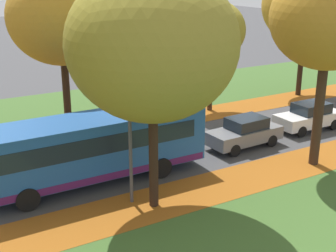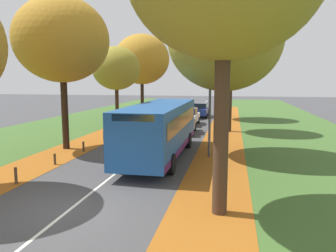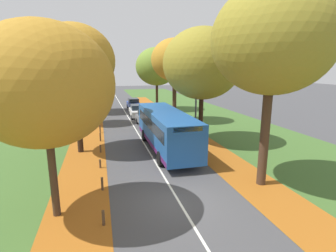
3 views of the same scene
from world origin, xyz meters
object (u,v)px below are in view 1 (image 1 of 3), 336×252
bollard_sixth (169,121)px  streetlamp_right (126,113)px  tree_right_mid (329,18)px  car_white_following (309,116)px  tree_left_far (306,5)px  bollard_fifth (121,130)px  tree_right_near (152,45)px  tree_left_near (61,17)px  bus (91,146)px  bollard_third (7,151)px  bollard_fourth (68,140)px  car_grey_lead (245,132)px  tree_left_mid (212,31)px

bollard_sixth → streetlamp_right: streetlamp_right is taller
tree_right_mid → car_white_following: tree_right_mid is taller
tree_left_far → bollard_fifth: (1.55, -15.47, -6.26)m
tree_right_near → car_white_following: size_ratio=2.22×
tree_left_near → tree_right_near: size_ratio=0.99×
tree_right_near → bus: tree_right_near is taller
bollard_third → bollard_sixth: bearing=89.7°
tree_left_far → bollard_fifth: size_ratio=12.74×
bollard_fifth → streetlamp_right: 8.51m
bollard_fourth → tree_right_mid: bearing=48.6°
tree_left_far → bollard_third: bearing=-86.1°
bollard_fourth → car_grey_lead: bearing=58.8°
bollard_fifth → streetlamp_right: streetlamp_right is taller
tree_right_mid → bollard_fourth: size_ratio=15.56×
bollard_fourth → tree_left_far: bearing=94.7°
bollard_fifth → tree_left_mid: bearing=102.8°
bollard_third → bus: bearing=28.3°
tree_left_near → bus: 8.13m
bollard_fourth → bollard_fifth: size_ratio=0.81×
tree_left_far → tree_left_mid: bearing=-90.8°
bollard_fourth → bollard_sixth: size_ratio=0.81×
bollard_sixth → bus: bus is taller
tree_left_mid → tree_right_near: (9.91, -9.75, 1.17)m
streetlamp_right → car_white_following: (-2.59, 13.15, -2.92)m
tree_right_near → bollard_fourth: tree_right_near is taller
bollard_fifth → bus: size_ratio=0.07×
tree_left_far → tree_right_near: 20.38m
bollard_third → bus: bus is taller
tree_right_near → bus: size_ratio=0.90×
tree_right_near → tree_left_far: bearing=118.7°
tree_right_mid → car_grey_lead: bearing=-157.6°
bollard_fourth → car_grey_lead: 9.53m
tree_left_mid → bollard_third: 14.70m
tree_left_near → bollard_fourth: (1.44, -0.58, -6.37)m
bollard_sixth → bollard_fifth: bearing=-90.0°
bollard_fifth → car_white_following: 11.11m
tree_right_mid → bollard_sixth: tree_right_mid is taller
tree_left_mid → bus: size_ratio=0.70×
tree_left_mid → streetlamp_right: size_ratio=1.22×
bollard_third → car_white_following: car_white_following is taller
streetlamp_right → bus: (-2.31, -0.65, -2.03)m
tree_left_near → bollard_fifth: tree_left_near is taller
tree_left_far → bollard_third: tree_left_far is taller
tree_left_far → car_grey_lead: size_ratio=2.22×
tree_right_near → bollard_fourth: (-8.25, -0.78, -6.20)m
tree_right_mid → bollard_sixth: bearing=-159.1°
tree_left_far → tree_right_near: tree_left_far is taller
bollard_third → tree_right_near: bearing=25.5°
tree_left_mid → tree_right_mid: tree_right_mid is taller
bollard_fifth → car_grey_lead: (4.92, 4.96, 0.44)m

